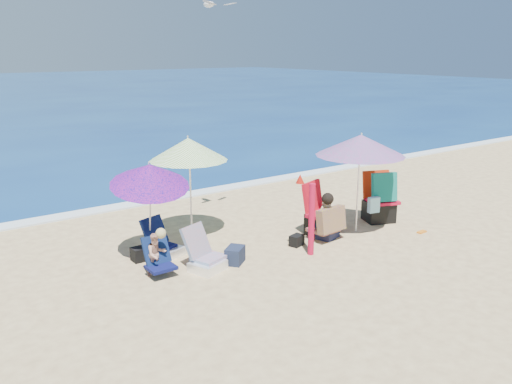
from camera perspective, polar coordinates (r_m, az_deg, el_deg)
ground at (r=9.99m, az=4.79°, el=-7.05°), size 120.00×120.00×0.00m
foam at (r=14.04m, az=-8.84°, el=-0.56°), size 120.00×0.50×0.04m
umbrella_turquoise at (r=11.16m, az=11.04°, el=4.90°), size 1.90×1.90×2.09m
umbrella_striped at (r=10.73m, az=-7.19°, el=4.52°), size 1.95×1.95×2.08m
umbrella_blue at (r=9.66m, az=-11.20°, el=1.79°), size 1.68×1.72×1.93m
furled_umbrella at (r=9.96m, az=5.68°, el=-2.08°), size 0.27×0.43×1.51m
chair_navy at (r=10.21m, az=-9.83°, el=-5.63°), size 0.71×0.78×0.69m
chair_rainbow at (r=9.49m, az=-5.45°, el=-7.00°), size 0.74×0.84×0.75m
camp_chair_left at (r=11.22m, az=6.94°, el=-2.82°), size 0.86×0.88×1.10m
camp_chair_right at (r=12.22m, az=12.97°, el=-1.18°), size 1.01×0.85×1.16m
person_center at (r=10.83m, az=7.61°, el=-2.67°), size 0.69×0.62×0.99m
person_left at (r=9.31m, az=-10.46°, el=-6.46°), size 0.48×0.55×0.83m
bag_navy_a at (r=9.72m, az=-2.25°, el=-6.72°), size 0.48×0.46×0.30m
bag_black_a at (r=10.06m, az=-12.09°, el=-6.43°), size 0.34×0.25×0.25m
bag_navy_b at (r=11.03m, az=7.62°, el=-4.07°), size 0.51×0.44×0.33m
bag_black_b at (r=10.58m, az=4.34°, el=-5.14°), size 0.32×0.27×0.22m
orange_item at (r=11.83m, az=17.19°, el=-4.07°), size 0.23×0.12×0.03m
seagull at (r=11.22m, az=-4.91°, el=19.23°), size 0.79×0.42×0.12m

